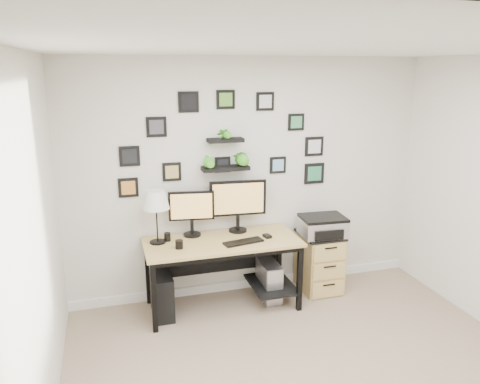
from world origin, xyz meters
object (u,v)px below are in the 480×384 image
object	(u,v)px
mug	(179,244)
table_lamp	(156,201)
file_cabinet	(319,262)
monitor_right	(238,202)
pc_tower_black	(162,294)
monitor_left	(192,210)
printer	(323,226)
pc_tower_grey	(269,280)
desk	(225,250)

from	to	relation	value
mug	table_lamp	bearing A→B (deg)	129.86
mug	file_cabinet	distance (m)	1.70
table_lamp	file_cabinet	distance (m)	2.00
monitor_right	table_lamp	distance (m)	0.89
pc_tower_black	table_lamp	bearing A→B (deg)	91.70
monitor_right	mug	bearing A→B (deg)	-155.42
table_lamp	mug	world-z (taller)	table_lamp
monitor_right	mug	distance (m)	0.82
monitor_left	file_cabinet	size ratio (longest dim) A/B	0.73
printer	pc_tower_grey	bearing A→B (deg)	-179.24
pc_tower_grey	printer	xyz separation A→B (m)	(0.63, 0.01, 0.57)
desk	table_lamp	bearing A→B (deg)	172.29
mug	pc_tower_black	bearing A→B (deg)	149.46
printer	mug	bearing A→B (deg)	-174.95
table_lamp	printer	distance (m)	1.86
table_lamp	pc_tower_black	bearing A→B (deg)	-88.35
monitor_left	table_lamp	world-z (taller)	table_lamp
monitor_left	pc_tower_grey	bearing A→B (deg)	-13.13
pc_tower_black	mug	bearing A→B (deg)	-30.49
desk	pc_tower_grey	size ratio (longest dim) A/B	3.74
desk	monitor_left	world-z (taller)	monitor_left
pc_tower_grey	file_cabinet	bearing A→B (deg)	4.77
mug	printer	world-z (taller)	printer
monitor_left	pc_tower_grey	xyz separation A→B (m)	(0.81, -0.19, -0.83)
table_lamp	pc_tower_grey	bearing A→B (deg)	-4.16
monitor_left	file_cabinet	bearing A→B (deg)	-5.44
monitor_left	monitor_right	bearing A→B (deg)	-0.67
monitor_left	table_lamp	xyz separation A→B (m)	(-0.38, -0.10, 0.16)
monitor_right	printer	xyz separation A→B (m)	(0.93, -0.17, -0.31)
desk	monitor_right	bearing A→B (deg)	43.59
mug	monitor_left	bearing A→B (deg)	59.52
file_cabinet	printer	distance (m)	0.45
file_cabinet	pc_tower_black	bearing A→B (deg)	-177.45
pc_tower_grey	table_lamp	bearing A→B (deg)	175.84
pc_tower_grey	printer	world-z (taller)	printer
desk	monitor_left	size ratio (longest dim) A/B	3.28
mug	pc_tower_black	xyz separation A→B (m)	(-0.18, 0.11, -0.56)
table_lamp	monitor_left	bearing A→B (deg)	15.25
monitor_left	mug	size ratio (longest dim) A/B	5.64
table_lamp	pc_tower_black	size ratio (longest dim) A/B	1.20
monitor_right	file_cabinet	size ratio (longest dim) A/B	0.92
mug	desk	bearing A→B (deg)	14.57
printer	monitor_left	bearing A→B (deg)	172.84
table_lamp	file_cabinet	bearing A→B (deg)	-1.08
desk	printer	xyz separation A→B (m)	(1.13, 0.01, 0.15)
monitor_left	printer	size ratio (longest dim) A/B	0.97
desk	mug	distance (m)	0.54
desk	monitor_right	xyz separation A→B (m)	(0.20, 0.19, 0.46)
monitor_left	file_cabinet	world-z (taller)	monitor_left
table_lamp	pc_tower_grey	world-z (taller)	table_lamp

